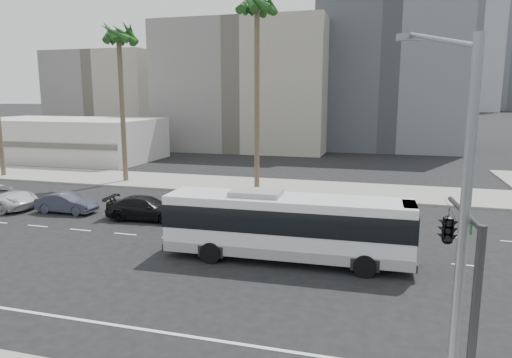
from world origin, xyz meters
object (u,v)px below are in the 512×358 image
(car_a, at_px, (146,208))
(traffic_signal, at_px, (451,232))
(car_b, at_px, (67,203))
(palm_mid, at_px, (119,39))
(streetlight_corner, at_px, (454,211))
(city_bus, at_px, (287,225))
(palm_near, at_px, (257,8))

(car_a, relative_size, traffic_signal, 0.96)
(car_b, distance_m, traffic_signal, 26.31)
(palm_mid, bearing_deg, streetlight_corner, -47.23)
(car_a, xyz_separation_m, traffic_signal, (16.16, -13.53, 3.70))
(car_b, relative_size, palm_mid, 0.29)
(city_bus, height_order, traffic_signal, traffic_signal)
(streetlight_corner, relative_size, palm_near, 0.59)
(traffic_signal, distance_m, palm_near, 29.30)
(streetlight_corner, distance_m, palm_mid, 36.51)
(palm_mid, bearing_deg, car_a, -53.42)
(city_bus, distance_m, palm_mid, 26.70)
(car_b, distance_m, palm_near, 20.48)
(car_a, height_order, streetlight_corner, streetlight_corner)
(streetlight_corner, height_order, palm_near, palm_near)
(city_bus, relative_size, car_a, 2.30)
(car_a, xyz_separation_m, palm_mid, (-8.30, 11.19, 11.91))
(city_bus, distance_m, car_a, 11.25)
(streetlight_corner, xyz_separation_m, palm_near, (-11.83, 26.29, 9.20))
(car_a, xyz_separation_m, palm_near, (4.15, 11.22, 13.80))
(car_b, xyz_separation_m, palm_mid, (-2.29, 11.08, 11.97))
(city_bus, xyz_separation_m, palm_near, (-5.98, 15.98, 12.79))
(car_a, bearing_deg, palm_near, -25.47)
(city_bus, bearing_deg, streetlight_corner, -62.03)
(city_bus, bearing_deg, car_b, 161.63)
(car_a, relative_size, palm_mid, 0.36)
(city_bus, relative_size, car_b, 2.86)
(car_b, relative_size, palm_near, 0.25)
(city_bus, xyz_separation_m, traffic_signal, (6.02, -8.77, 2.69))
(car_b, bearing_deg, palm_mid, 10.87)
(car_a, height_order, traffic_signal, traffic_signal)
(city_bus, xyz_separation_m, car_b, (-16.15, 4.87, -1.08))
(car_a, height_order, palm_mid, palm_mid)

